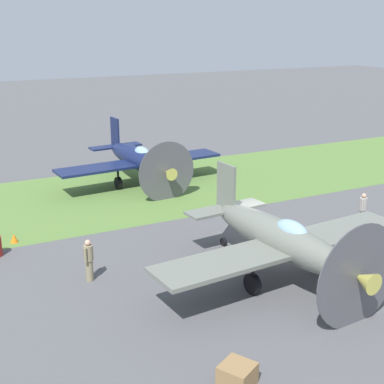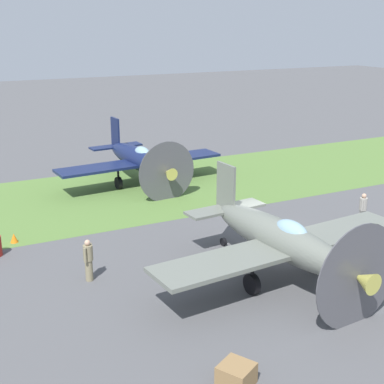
% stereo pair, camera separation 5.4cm
% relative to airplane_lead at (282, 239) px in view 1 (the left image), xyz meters
% --- Properties ---
extents(ground_plane, '(160.00, 160.00, 0.00)m').
position_rel_airplane_lead_xyz_m(ground_plane, '(-1.25, -3.19, -1.70)').
color(ground_plane, '#515154').
extents(grass_verge, '(120.00, 11.00, 0.01)m').
position_rel_airplane_lead_xyz_m(grass_verge, '(-1.25, -13.52, -1.70)').
color(grass_verge, '#567A38').
rests_on(grass_verge, ground).
extents(airplane_lead, '(11.44, 9.06, 4.07)m').
position_rel_airplane_lead_xyz_m(airplane_lead, '(0.00, 0.00, 0.00)').
color(airplane_lead, slate).
rests_on(airplane_lead, ground).
extents(airplane_wingman, '(10.78, 8.52, 3.83)m').
position_rel_airplane_lead_xyz_m(airplane_wingman, '(0.08, -15.03, -0.10)').
color(airplane_wingman, '#141E47').
rests_on(airplane_wingman, ground).
extents(ground_crew_chief, '(0.53, 0.42, 1.73)m').
position_rel_airplane_lead_xyz_m(ground_crew_chief, '(-7.08, -2.97, -0.79)').
color(ground_crew_chief, '#9E998E').
rests_on(ground_crew_chief, ground).
extents(ground_crew_mechanic, '(0.45, 0.50, 1.73)m').
position_rel_airplane_lead_xyz_m(ground_crew_mechanic, '(6.82, -3.28, -0.79)').
color(ground_crew_mechanic, '#847A5B').
rests_on(ground_crew_mechanic, ground).
extents(supply_crate, '(1.22, 1.22, 0.64)m').
position_rel_airplane_lead_xyz_m(supply_crate, '(4.99, 4.92, -1.38)').
color(supply_crate, olive).
rests_on(supply_crate, ground).
extents(runway_marker_cone, '(0.36, 0.36, 0.44)m').
position_rel_airplane_lead_xyz_m(runway_marker_cone, '(8.84, -8.64, -1.48)').
color(runway_marker_cone, orange).
rests_on(runway_marker_cone, ground).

